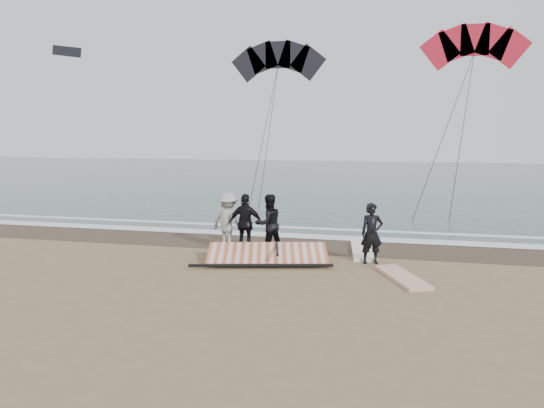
{
  "coord_description": "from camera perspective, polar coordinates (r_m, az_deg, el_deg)",
  "views": [
    {
      "loc": [
        2.93,
        -13.31,
        3.85
      ],
      "look_at": [
        -1.02,
        3.0,
        1.6
      ],
      "focal_mm": 35.0,
      "sensor_mm": 36.0,
      "label": 1
    }
  ],
  "objects": [
    {
      "name": "sea",
      "position": [
        46.56,
        9.99,
        2.79
      ],
      "size": [
        120.0,
        54.0,
        0.02
      ],
      "primitive_type": "cube",
      "color": "#233838",
      "rests_on": "ground"
    },
    {
      "name": "wet_sand",
      "position": [
        18.45,
        4.2,
        -4.41
      ],
      "size": [
        120.0,
        2.8,
        0.01
      ],
      "primitive_type": "cube",
      "color": "#4C3D2B",
      "rests_on": "ground"
    },
    {
      "name": "man_main",
      "position": [
        15.95,
        10.68,
        -3.13
      ],
      "size": [
        0.77,
        0.62,
        1.81
      ],
      "primitive_type": "imported",
      "rotation": [
        0.0,
        0.0,
        0.32
      ],
      "color": "black",
      "rests_on": "ground"
    },
    {
      "name": "trio_cluster",
      "position": [
        17.22,
        -2.87,
        -2.04
      ],
      "size": [
        2.69,
        1.22,
        1.93
      ],
      "color": "black",
      "rests_on": "ground"
    },
    {
      "name": "ground",
      "position": [
        14.16,
        1.17,
        -8.14
      ],
      "size": [
        120.0,
        120.0,
        0.0
      ],
      "primitive_type": "plane",
      "color": "#8C704C",
      "rests_on": "ground"
    },
    {
      "name": "kite_dark",
      "position": [
        41.35,
        0.65,
        14.88
      ],
      "size": [
        8.32,
        7.87,
        17.98
      ],
      "color": "black",
      "rests_on": "ground"
    },
    {
      "name": "sail_rig",
      "position": [
        16.05,
        -0.59,
        -5.53
      ],
      "size": [
        4.03,
        2.49,
        0.49
      ],
      "color": "black",
      "rests_on": "ground"
    },
    {
      "name": "board_cream",
      "position": [
        17.52,
        9.77,
        -4.98
      ],
      "size": [
        1.03,
        2.71,
        0.11
      ],
      "primitive_type": "cube",
      "rotation": [
        0.0,
        0.0,
        0.13
      ],
      "color": "white",
      "rests_on": "ground"
    },
    {
      "name": "foam_far",
      "position": [
        21.45,
        5.57,
        -2.66
      ],
      "size": [
        120.0,
        0.45,
        0.01
      ],
      "primitive_type": "cube",
      "color": "white",
      "rests_on": "sea"
    },
    {
      "name": "kite_red",
      "position": [
        37.79,
        20.93,
        15.28
      ],
      "size": [
        7.67,
        6.84,
        16.6
      ],
      "color": "red",
      "rests_on": "ground"
    },
    {
      "name": "foam_near",
      "position": [
        19.8,
        4.87,
        -3.52
      ],
      "size": [
        120.0,
        0.9,
        0.01
      ],
      "primitive_type": "cube",
      "color": "white",
      "rests_on": "sea"
    },
    {
      "name": "board_white",
      "position": [
        14.65,
        13.83,
        -7.64
      ],
      "size": [
        1.55,
        2.43,
        0.09
      ],
      "primitive_type": "cube",
      "rotation": [
        0.0,
        0.0,
        0.41
      ],
      "color": "silver",
      "rests_on": "ground"
    }
  ]
}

